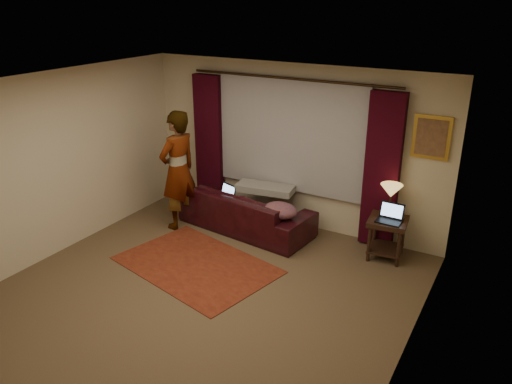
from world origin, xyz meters
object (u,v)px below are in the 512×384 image
Objects in this scene: laptop_sofa at (223,193)px; laptop_table at (389,214)px; person at (178,170)px; sofa at (246,204)px; tiffany_lamp at (390,201)px; end_table at (386,238)px.

laptop_table is (2.64, 0.17, 0.17)m from laptop_sofa.
laptop_table is 0.19× the size of person.
tiffany_lamp is at bearing -166.67° from sofa.
laptop_table is (0.03, -0.09, 0.43)m from end_table.
laptop_table is at bearing 22.31° from laptop_sofa.
end_table is 0.32× the size of person.
sofa reaches higher than laptop_table.
tiffany_lamp reaches higher than laptop_table.
end_table is 3.33m from person.
laptop_table reaches higher than end_table.
tiffany_lamp reaches higher than end_table.
person reaches higher than tiffany_lamp.
end_table is 1.24× the size of tiffany_lamp.
person is at bearing -168.04° from tiffany_lamp.
tiffany_lamp is 0.21m from laptop_table.
laptop_table is (2.25, 0.10, 0.29)m from sofa.
person reaches higher than end_table.
person is (-0.60, -0.35, 0.40)m from laptop_sofa.
laptop_sofa is 0.80m from person.
laptop_sofa is 0.98× the size of laptop_table.
laptop_table is at bearing -73.25° from tiffany_lamp.
person reaches higher than sofa.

